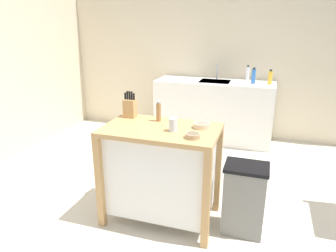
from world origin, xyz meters
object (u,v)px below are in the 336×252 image
trash_bin (244,199)px  bottle_spray_cleaner (248,74)px  bowl_stoneware_deep (193,135)px  bowl_ceramic_wide (202,125)px  sink_faucet (217,72)px  drinking_cup (173,125)px  pepper_grinder (159,111)px  bottle_hand_soap (270,77)px  knife_block (130,107)px  kitchen_island (161,169)px  bottle_dish_soap (254,76)px

trash_bin → bottle_spray_cleaner: 2.36m
bowl_stoneware_deep → trash_bin: size_ratio=0.19×
bowl_ceramic_wide → sink_faucet: size_ratio=0.64×
trash_bin → drinking_cup: bearing=-172.4°
bowl_stoneware_deep → pepper_grinder: size_ratio=0.63×
bowl_ceramic_wide → bowl_stoneware_deep: bowl_ceramic_wide is taller
drinking_cup → sink_faucet: 2.37m
pepper_grinder → bottle_hand_soap: size_ratio=0.92×
bottle_hand_soap → trash_bin: bearing=-93.2°
trash_bin → bottle_spray_cleaner: (-0.20, 2.24, 0.71)m
bowl_stoneware_deep → drinking_cup: (-0.19, 0.11, 0.03)m
bowl_stoneware_deep → trash_bin: bearing=24.1°
knife_block → drinking_cup: bearing=-26.9°
drinking_cup → bottle_hand_soap: (0.73, 2.20, 0.07)m
kitchen_island → bowl_ceramic_wide: bearing=16.7°
bottle_dish_soap → bowl_ceramic_wide: bearing=-98.4°
pepper_grinder → bottle_hand_soap: bearing=64.8°
kitchen_island → trash_bin: bearing=2.5°
bowl_ceramic_wide → bottle_spray_cleaner: (0.21, 2.17, 0.11)m
drinking_cup → bottle_spray_cleaner: bottle_spray_cleaner is taller
kitchen_island → drinking_cup: 0.47m
bowl_ceramic_wide → bottle_hand_soap: size_ratio=0.68×
bottle_dish_soap → bottle_spray_cleaner: bottle_spray_cleaner is taller
bottle_hand_soap → sink_faucet: bearing=167.8°
bowl_ceramic_wide → pepper_grinder: (-0.41, 0.07, 0.07)m
sink_faucet → bottle_hand_soap: (0.77, -0.17, -0.01)m
bottle_hand_soap → bottle_dish_soap: bearing=-177.0°
bowl_stoneware_deep → bottle_dish_soap: bottle_dish_soap is taller
drinking_cup → trash_bin: size_ratio=0.17×
bowl_stoneware_deep → bottle_spray_cleaner: 2.44m
drinking_cup → bottle_hand_soap: size_ratio=0.53×
kitchen_island → pepper_grinder: bearing=115.1°
bottle_spray_cleaner → bowl_stoneware_deep: bearing=-95.2°
knife_block → kitchen_island: bearing=-28.4°
bowl_stoneware_deep → trash_bin: (0.42, 0.19, -0.59)m
kitchen_island → bottle_spray_cleaner: 2.40m
drinking_cup → sink_faucet: size_ratio=0.50×
bowl_ceramic_wide → trash_bin: (0.40, -0.07, -0.60)m
trash_bin → bottle_hand_soap: size_ratio=3.04×
drinking_cup → bowl_ceramic_wide: bearing=35.6°
bottle_spray_cleaner → trash_bin: bearing=-85.0°
bottle_hand_soap → bottle_spray_cleaner: size_ratio=0.87×
bowl_ceramic_wide → kitchen_island: bearing=-163.3°
bowl_ceramic_wide → drinking_cup: (-0.21, -0.15, 0.03)m
bowl_stoneware_deep → pepper_grinder: bearing=140.8°
bowl_stoneware_deep → bottle_hand_soap: 2.37m
bowl_stoneware_deep → pepper_grinder: (-0.40, 0.32, 0.07)m
drinking_cup → bottle_spray_cleaner: 2.36m
knife_block → drinking_cup: size_ratio=2.26×
knife_block → sink_faucet: 2.17m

